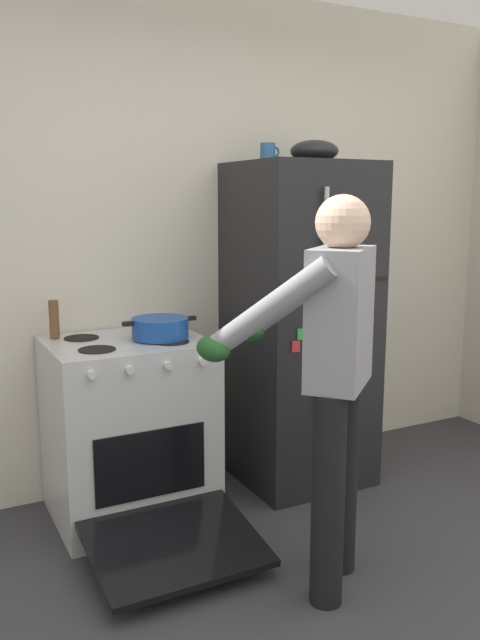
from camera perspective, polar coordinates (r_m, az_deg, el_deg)
kitchen_wall_back at (r=3.70m, az=-4.93°, el=6.87°), size 6.00×0.10×2.70m
refrigerator at (r=3.67m, az=5.15°, el=-0.44°), size 0.68×0.72×1.78m
stove_range at (r=3.36m, az=-9.56°, el=-9.47°), size 0.76×1.21×0.91m
person_cook at (r=2.60m, az=7.70°, el=-3.39°), size 0.71×0.75×1.60m
red_pot at (r=3.24m, az=-6.97°, el=-0.69°), size 0.38×0.28×0.10m
coffee_mug at (r=3.56m, az=2.47°, el=14.38°), size 0.11×0.08×0.10m
pepper_mill at (r=3.35m, az=-15.88°, el=0.08°), size 0.05×0.05×0.19m
mixing_bowl at (r=3.66m, az=6.49°, el=14.40°), size 0.26×0.26×0.12m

